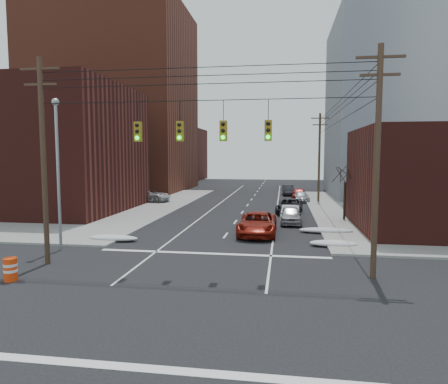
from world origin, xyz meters
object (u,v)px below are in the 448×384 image
(parked_car_c, at_px, (289,206))
(parked_car_d, at_px, (301,197))
(construction_barrel, at_px, (10,269))
(lot_car_c, at_px, (64,206))
(lot_car_b, at_px, (148,195))
(parked_car_e, at_px, (299,194))
(parked_car_f, at_px, (288,190))
(parked_car_a, at_px, (290,215))
(lot_car_d, at_px, (103,196))
(parked_car_b, at_px, (290,214))
(lot_car_a, at_px, (102,205))
(red_pickup, at_px, (257,224))

(parked_car_c, bearing_deg, parked_car_d, 86.54)
(construction_barrel, bearing_deg, lot_car_c, 114.28)
(lot_car_b, distance_m, lot_car_c, 11.48)
(parked_car_e, height_order, parked_car_f, parked_car_e)
(parked_car_a, distance_m, parked_car_c, 6.16)
(parked_car_c, height_order, parked_car_f, parked_car_f)
(parked_car_c, xyz_separation_m, parked_car_f, (0.02, 18.55, 0.01))
(parked_car_f, bearing_deg, lot_car_c, -138.74)
(lot_car_b, relative_size, lot_car_d, 1.35)
(parked_car_a, relative_size, parked_car_b, 1.07)
(lot_car_c, xyz_separation_m, lot_car_d, (-0.28, 9.35, 0.04))
(lot_car_a, distance_m, construction_barrel, 22.64)
(parked_car_f, height_order, lot_car_c, parked_car_f)
(parked_car_f, xyz_separation_m, construction_barrel, (-13.32, -42.61, -0.19))
(red_pickup, xyz_separation_m, lot_car_b, (-14.68, 17.85, 0.10))
(red_pickup, xyz_separation_m, parked_car_e, (3.93, 23.86, -0.06))
(red_pickup, relative_size, parked_car_c, 1.12)
(parked_car_c, xyz_separation_m, construction_barrel, (-13.30, -24.07, -0.18))
(lot_car_b, bearing_deg, parked_car_a, -123.32)
(lot_car_c, relative_size, lot_car_d, 1.11)
(parked_car_a, xyz_separation_m, lot_car_b, (-17.18, 12.61, 0.16))
(parked_car_e, distance_m, construction_barrel, 39.38)
(lot_car_d, bearing_deg, lot_car_a, -168.46)
(parked_car_c, height_order, lot_car_c, same)
(parked_car_a, bearing_deg, red_pickup, -117.28)
(parked_car_a, distance_m, parked_car_d, 16.70)
(parked_car_b, relative_size, parked_car_c, 0.79)
(red_pickup, relative_size, parked_car_e, 1.31)
(parked_car_b, height_order, lot_car_a, lot_car_a)
(construction_barrel, bearing_deg, parked_car_f, 72.65)
(parked_car_b, height_order, lot_car_b, lot_car_b)
(parked_car_d, distance_m, lot_car_a, 24.34)
(parked_car_c, xyz_separation_m, lot_car_c, (-22.47, -3.73, 0.08))
(lot_car_c, distance_m, construction_barrel, 22.31)
(parked_car_f, bearing_deg, parked_car_d, -82.38)
(parked_car_c, relative_size, lot_car_a, 1.39)
(parked_car_b, bearing_deg, lot_car_b, 150.16)
(parked_car_a, relative_size, parked_car_d, 1.05)
(lot_car_a, bearing_deg, parked_car_e, -67.74)
(red_pickup, bearing_deg, parked_car_d, 79.35)
(red_pickup, bearing_deg, lot_car_c, 158.95)
(parked_car_a, xyz_separation_m, lot_car_a, (-19.19, 3.96, 0.01))
(parked_car_d, bearing_deg, parked_car_f, 95.15)
(parked_car_b, xyz_separation_m, construction_barrel, (-13.30, -19.00, -0.13))
(lot_car_a, height_order, lot_car_c, lot_car_c)
(parked_car_e, bearing_deg, parked_car_a, -91.10)
(parked_car_f, bearing_deg, red_pickup, -98.27)
(parked_car_c, bearing_deg, lot_car_c, -165.33)
(parked_car_a, distance_m, lot_car_b, 21.31)
(red_pickup, relative_size, parked_car_b, 1.42)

